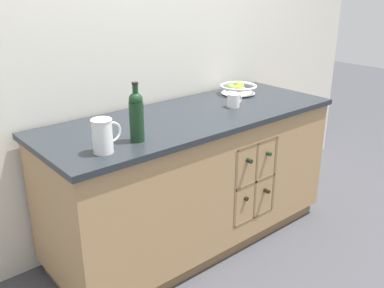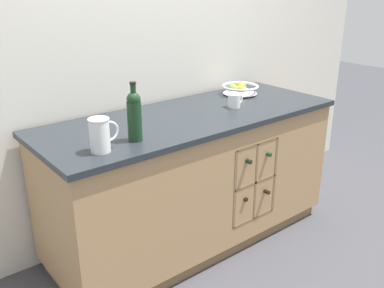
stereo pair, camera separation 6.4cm
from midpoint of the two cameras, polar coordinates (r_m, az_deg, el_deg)
The scene contains 7 objects.
ground_plane at distance 3.09m, azimuth -0.61°, elevation -12.45°, with size 14.00×14.00×0.00m, color #424247.
back_wall at distance 2.94m, azimuth -6.05°, elevation 12.56°, with size 4.40×0.06×2.55m, color silver.
kitchen_island at distance 2.86m, azimuth -0.59°, elevation -4.68°, with size 1.98×0.76×0.91m.
fruit_bowl at distance 3.19m, azimuth 5.57°, elevation 7.41°, with size 0.27×0.27×0.09m.
white_pitcher at distance 2.11m, azimuth -12.63°, elevation 1.18°, with size 0.16×0.10×0.17m.
ceramic_mug at distance 2.85m, azimuth 4.95°, elevation 5.82°, with size 0.12×0.08×0.09m.
standing_wine_bottle at distance 2.22m, azimuth -8.24°, elevation 3.81°, with size 0.08×0.08×0.31m.
Camera 1 is at (-1.66, -1.97, 1.70)m, focal length 40.00 mm.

